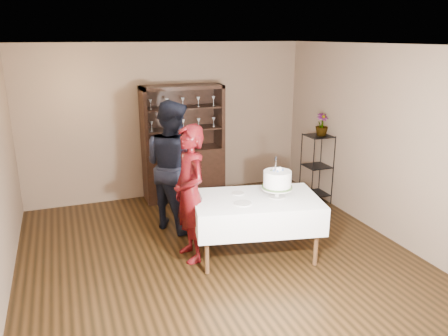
{
  "coord_description": "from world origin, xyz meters",
  "views": [
    {
      "loc": [
        -1.75,
        -4.96,
        2.81
      ],
      "look_at": [
        0.16,
        0.1,
        1.16
      ],
      "focal_mm": 35.0,
      "sensor_mm": 36.0,
      "label": 1
    }
  ],
  "objects_px": {
    "plant_etagere": "(317,166)",
    "potted_plant": "(322,125)",
    "cake_table": "(256,212)",
    "woman": "(190,194)",
    "china_hutch": "(184,161)",
    "man": "(173,166)",
    "cake": "(277,181)"
  },
  "relations": [
    {
      "from": "plant_etagere",
      "to": "potted_plant",
      "type": "distance_m",
      "value": 0.73
    },
    {
      "from": "cake_table",
      "to": "potted_plant",
      "type": "relative_size",
      "value": 4.71
    },
    {
      "from": "woman",
      "to": "cake_table",
      "type": "bearing_deg",
      "value": 68.17
    },
    {
      "from": "cake_table",
      "to": "china_hutch",
      "type": "bearing_deg",
      "value": 96.76
    },
    {
      "from": "plant_etagere",
      "to": "woman",
      "type": "xyz_separation_m",
      "value": [
        -2.61,
        -1.17,
        0.24
      ]
    },
    {
      "from": "man",
      "to": "china_hutch",
      "type": "bearing_deg",
      "value": -51.0
    },
    {
      "from": "plant_etagere",
      "to": "cake",
      "type": "height_order",
      "value": "cake"
    },
    {
      "from": "china_hutch",
      "to": "man",
      "type": "bearing_deg",
      "value": -112.17
    },
    {
      "from": "potted_plant",
      "to": "cake",
      "type": "bearing_deg",
      "value": -137.38
    },
    {
      "from": "woman",
      "to": "potted_plant",
      "type": "relative_size",
      "value": 4.72
    },
    {
      "from": "cake_table",
      "to": "potted_plant",
      "type": "distance_m",
      "value": 2.4
    },
    {
      "from": "plant_etagere",
      "to": "woman",
      "type": "height_order",
      "value": "woman"
    },
    {
      "from": "man",
      "to": "potted_plant",
      "type": "distance_m",
      "value": 2.63
    },
    {
      "from": "woman",
      "to": "cake",
      "type": "bearing_deg",
      "value": 69.19
    },
    {
      "from": "potted_plant",
      "to": "woman",
      "type": "bearing_deg",
      "value": -156.44
    },
    {
      "from": "china_hutch",
      "to": "cake",
      "type": "relative_size",
      "value": 3.63
    },
    {
      "from": "potted_plant",
      "to": "china_hutch",
      "type": "bearing_deg",
      "value": 152.96
    },
    {
      "from": "china_hutch",
      "to": "plant_etagere",
      "type": "distance_m",
      "value": 2.33
    },
    {
      "from": "woman",
      "to": "potted_plant",
      "type": "bearing_deg",
      "value": 107.38
    },
    {
      "from": "china_hutch",
      "to": "plant_etagere",
      "type": "xyz_separation_m",
      "value": [
        2.08,
        -1.05,
        -0.01
      ]
    },
    {
      "from": "man",
      "to": "woman",
      "type": "bearing_deg",
      "value": 148.85
    },
    {
      "from": "cake_table",
      "to": "woman",
      "type": "distance_m",
      "value": 0.89
    },
    {
      "from": "china_hutch",
      "to": "man",
      "type": "xyz_separation_m",
      "value": [
        -0.48,
        -1.19,
        0.3
      ]
    },
    {
      "from": "china_hutch",
      "to": "cake_table",
      "type": "relative_size",
      "value": 1.13
    },
    {
      "from": "man",
      "to": "plant_etagere",
      "type": "bearing_deg",
      "value": -115.76
    },
    {
      "from": "china_hutch",
      "to": "plant_etagere",
      "type": "height_order",
      "value": "china_hutch"
    },
    {
      "from": "cake",
      "to": "potted_plant",
      "type": "distance_m",
      "value": 2.14
    },
    {
      "from": "plant_etagere",
      "to": "cake_table",
      "type": "xyz_separation_m",
      "value": [
        -1.79,
        -1.4,
        -0.04
      ]
    },
    {
      "from": "plant_etagere",
      "to": "man",
      "type": "xyz_separation_m",
      "value": [
        -2.56,
        -0.14,
        0.32
      ]
    },
    {
      "from": "man",
      "to": "potted_plant",
      "type": "height_order",
      "value": "man"
    },
    {
      "from": "cake_table",
      "to": "man",
      "type": "relative_size",
      "value": 0.92
    },
    {
      "from": "man",
      "to": "cake",
      "type": "distance_m",
      "value": 1.68
    }
  ]
}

